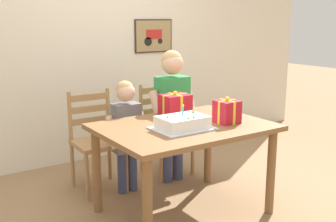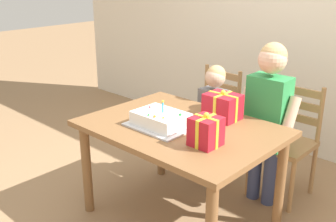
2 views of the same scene
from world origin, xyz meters
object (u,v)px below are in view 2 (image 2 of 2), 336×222
birthday_cake (161,120)px  child_younger (214,113)px  dining_table (181,139)px  chair_left (211,118)px  child_older (268,109)px  chair_right (286,141)px  gift_box_red_large (223,106)px  gift_box_beside_cake (206,131)px

birthday_cake → child_younger: child_younger is taller
dining_table → chair_left: (-0.38, 0.86, -0.18)m
chair_left → child_older: 0.80m
child_older → chair_left: bearing=161.4°
dining_table → chair_right: size_ratio=1.44×
chair_left → child_older: bearing=-18.6°
gift_box_red_large → child_older: bearing=59.4°
gift_box_red_large → child_younger: bearing=134.0°
chair_left → child_older: child_older is taller
birthday_cake → gift_box_beside_cake: (0.41, -0.03, 0.04)m
gift_box_beside_cake → child_older: size_ratio=0.17×
dining_table → child_younger: bearing=106.2°
birthday_cake → child_older: (0.41, 0.74, -0.02)m
chair_left → chair_right: bearing=0.0°
dining_table → chair_left: size_ratio=1.44×
dining_table → birthday_cake: 0.20m
gift_box_red_large → gift_box_beside_cake: (0.20, -0.45, -0.00)m
birthday_cake → gift_box_beside_cake: 0.42m
gift_box_beside_cake → chair_left: size_ratio=0.24×
child_younger → gift_box_red_large: bearing=-46.0°
gift_box_beside_cake → child_younger: child_younger is taller
dining_table → birthday_cake: bearing=-130.4°
dining_table → gift_box_beside_cake: (0.32, -0.14, 0.19)m
birthday_cake → gift_box_red_large: (0.22, 0.41, 0.04)m
chair_left → dining_table: bearing=-66.3°
chair_left → gift_box_red_large: bearing=-47.7°
gift_box_beside_cake → chair_right: size_ratio=0.24×
gift_box_beside_cake → dining_table: bearing=156.7°
birthday_cake → gift_box_beside_cake: gift_box_beside_cake is taller
gift_box_red_large → chair_right: bearing=65.6°
chair_left → chair_right: 0.76m
birthday_cake → chair_right: size_ratio=0.48×
birthday_cake → child_younger: (-0.09, 0.74, -0.17)m
gift_box_beside_cake → child_older: 0.77m
dining_table → gift_box_beside_cake: size_ratio=6.11×
gift_box_red_large → child_older: child_older is taller
birthday_cake → child_older: 0.84m
chair_left → chair_right: same height
chair_right → child_older: (-0.06, -0.23, 0.32)m
dining_table → chair_right: chair_right is taller
birthday_cake → gift_box_red_large: gift_box_red_large is taller
gift_box_beside_cake → birthday_cake: bearing=175.4°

